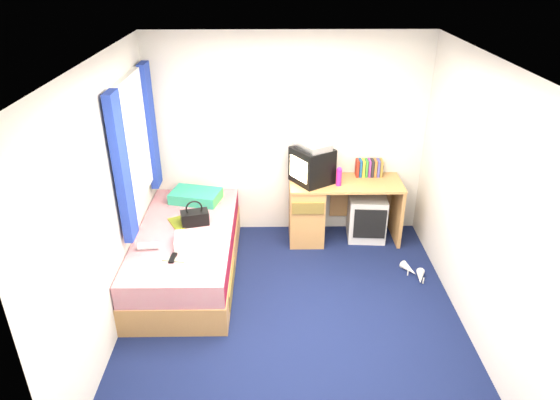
{
  "coord_description": "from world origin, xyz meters",
  "views": [
    {
      "loc": [
        -0.18,
        -3.81,
        3.16
      ],
      "look_at": [
        -0.11,
        0.7,
        0.89
      ],
      "focal_mm": 32.0,
      "sensor_mm": 36.0,
      "label": 1
    }
  ],
  "objects_px": {
    "vcr": "(313,145)",
    "towel": "(192,241)",
    "aerosol_can": "(332,173)",
    "handbag": "(195,217)",
    "bed": "(187,252)",
    "desk": "(321,208)",
    "crt_tv": "(312,165)",
    "pillow": "(196,196)",
    "remote_control": "(173,258)",
    "white_heels": "(415,273)",
    "storage_cube": "(366,216)",
    "water_bottle": "(148,246)",
    "magazine": "(181,222)",
    "colour_swatch_fan": "(174,260)",
    "pink_water_bottle": "(339,177)",
    "picture_frame": "(381,169)"
  },
  "relations": [
    {
      "from": "handbag",
      "to": "towel",
      "type": "height_order",
      "value": "handbag"
    },
    {
      "from": "storage_cube",
      "to": "handbag",
      "type": "relative_size",
      "value": 1.71
    },
    {
      "from": "crt_tv",
      "to": "water_bottle",
      "type": "xyz_separation_m",
      "value": [
        -1.66,
        -1.1,
        -0.38
      ]
    },
    {
      "from": "storage_cube",
      "to": "water_bottle",
      "type": "xyz_separation_m",
      "value": [
        -2.34,
        -1.12,
        0.3
      ]
    },
    {
      "from": "handbag",
      "to": "bed",
      "type": "bearing_deg",
      "value": -137.58
    },
    {
      "from": "water_bottle",
      "to": "storage_cube",
      "type": "bearing_deg",
      "value": 25.54
    },
    {
      "from": "colour_swatch_fan",
      "to": "handbag",
      "type": "bearing_deg",
      "value": 81.56
    },
    {
      "from": "crt_tv",
      "to": "handbag",
      "type": "bearing_deg",
      "value": -98.36
    },
    {
      "from": "pillow",
      "to": "white_heels",
      "type": "bearing_deg",
      "value": -17.81
    },
    {
      "from": "bed",
      "to": "handbag",
      "type": "xyz_separation_m",
      "value": [
        0.09,
        0.14,
        0.35
      ]
    },
    {
      "from": "magazine",
      "to": "remote_control",
      "type": "bearing_deg",
      "value": -87.15
    },
    {
      "from": "picture_frame",
      "to": "remote_control",
      "type": "distance_m",
      "value": 2.68
    },
    {
      "from": "desk",
      "to": "remote_control",
      "type": "relative_size",
      "value": 8.13
    },
    {
      "from": "pillow",
      "to": "aerosol_can",
      "type": "relative_size",
      "value": 3.48
    },
    {
      "from": "pillow",
      "to": "pink_water_bottle",
      "type": "height_order",
      "value": "pink_water_bottle"
    },
    {
      "from": "picture_frame",
      "to": "handbag",
      "type": "relative_size",
      "value": 0.44
    },
    {
      "from": "crt_tv",
      "to": "vcr",
      "type": "distance_m",
      "value": 0.24
    },
    {
      "from": "bed",
      "to": "magazine",
      "type": "distance_m",
      "value": 0.33
    },
    {
      "from": "crt_tv",
      "to": "aerosol_can",
      "type": "bearing_deg",
      "value": 69.06
    },
    {
      "from": "aerosol_can",
      "to": "towel",
      "type": "xyz_separation_m",
      "value": [
        -1.49,
        -1.09,
        -0.23
      ]
    },
    {
      "from": "vcr",
      "to": "towel",
      "type": "relative_size",
      "value": 1.15
    },
    {
      "from": "vcr",
      "to": "crt_tv",
      "type": "bearing_deg",
      "value": -87.12
    },
    {
      "from": "vcr",
      "to": "picture_frame",
      "type": "bearing_deg",
      "value": 71.38
    },
    {
      "from": "crt_tv",
      "to": "desk",
      "type": "bearing_deg",
      "value": 55.83
    },
    {
      "from": "colour_swatch_fan",
      "to": "pink_water_bottle",
      "type": "bearing_deg",
      "value": 35.35
    },
    {
      "from": "desk",
      "to": "storage_cube",
      "type": "distance_m",
      "value": 0.57
    },
    {
      "from": "handbag",
      "to": "crt_tv",
      "type": "bearing_deg",
      "value": 10.41
    },
    {
      "from": "pillow",
      "to": "remote_control",
      "type": "distance_m",
      "value": 1.22
    },
    {
      "from": "vcr",
      "to": "aerosol_can",
      "type": "height_order",
      "value": "vcr"
    },
    {
      "from": "pillow",
      "to": "vcr",
      "type": "bearing_deg",
      "value": 2.44
    },
    {
      "from": "bed",
      "to": "desk",
      "type": "distance_m",
      "value": 1.67
    },
    {
      "from": "towel",
      "to": "magazine",
      "type": "bearing_deg",
      "value": 112.31
    },
    {
      "from": "pillow",
      "to": "crt_tv",
      "type": "distance_m",
      "value": 1.39
    },
    {
      "from": "vcr",
      "to": "remote_control",
      "type": "bearing_deg",
      "value": -78.27
    },
    {
      "from": "colour_swatch_fan",
      "to": "storage_cube",
      "type": "bearing_deg",
      "value": 32.59
    },
    {
      "from": "pink_water_bottle",
      "to": "magazine",
      "type": "bearing_deg",
      "value": -164.55
    },
    {
      "from": "remote_control",
      "to": "crt_tv",
      "type": "bearing_deg",
      "value": 45.78
    },
    {
      "from": "bed",
      "to": "desk",
      "type": "height_order",
      "value": "desk"
    },
    {
      "from": "aerosol_can",
      "to": "remote_control",
      "type": "distance_m",
      "value": 2.13
    },
    {
      "from": "pillow",
      "to": "crt_tv",
      "type": "bearing_deg",
      "value": 2.34
    },
    {
      "from": "aerosol_can",
      "to": "white_heels",
      "type": "xyz_separation_m",
      "value": [
        0.83,
        -0.89,
        -0.79
      ]
    },
    {
      "from": "towel",
      "to": "colour_swatch_fan",
      "type": "distance_m",
      "value": 0.3
    },
    {
      "from": "aerosol_can",
      "to": "desk",
      "type": "bearing_deg",
      "value": -154.9
    },
    {
      "from": "white_heels",
      "to": "picture_frame",
      "type": "bearing_deg",
      "value": 102.99
    },
    {
      "from": "storage_cube",
      "to": "water_bottle",
      "type": "relative_size",
      "value": 2.73
    },
    {
      "from": "aerosol_can",
      "to": "towel",
      "type": "height_order",
      "value": "aerosol_can"
    },
    {
      "from": "pink_water_bottle",
      "to": "magazine",
      "type": "distance_m",
      "value": 1.82
    },
    {
      "from": "white_heels",
      "to": "bed",
      "type": "bearing_deg",
      "value": 177.83
    },
    {
      "from": "storage_cube",
      "to": "picture_frame",
      "type": "xyz_separation_m",
      "value": [
        0.16,
        0.16,
        0.55
      ]
    },
    {
      "from": "bed",
      "to": "storage_cube",
      "type": "relative_size",
      "value": 3.67
    }
  ]
}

